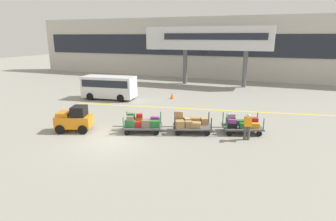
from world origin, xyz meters
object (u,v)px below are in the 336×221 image
(baggage_handler, at_px, (248,125))
(baggage_cart_tail, at_px, (241,124))
(safety_cone_near, at_px, (172,96))
(baggage_cart_lead, at_px, (142,123))
(baggage_cart_middle, at_px, (190,123))
(shuttle_van, at_px, (109,86))
(baggage_tug, at_px, (74,119))

(baggage_handler, bearing_deg, baggage_cart_tail, 110.89)
(baggage_cart_tail, height_order, safety_cone_near, baggage_cart_tail)
(baggage_cart_lead, distance_m, safety_cone_near, 9.51)
(baggage_cart_middle, height_order, shuttle_van, shuttle_van)
(shuttle_van, bearing_deg, safety_cone_near, 21.57)
(baggage_cart_lead, relative_size, safety_cone_near, 5.58)
(baggage_handler, bearing_deg, baggage_cart_middle, 177.16)
(baggage_tug, height_order, shuttle_van, shuttle_van)
(shuttle_van, bearing_deg, baggage_cart_tail, -22.52)
(baggage_cart_tail, distance_m, shuttle_van, 13.62)
(baggage_tug, height_order, baggage_cart_lead, baggage_tug)
(baggage_cart_lead, distance_m, baggage_cart_middle, 2.90)
(baggage_tug, xyz_separation_m, shuttle_van, (-3.03, 8.61, 0.48))
(baggage_cart_lead, bearing_deg, baggage_cart_middle, 20.84)
(baggage_cart_tail, distance_m, baggage_handler, 1.31)
(baggage_tug, distance_m, safety_cone_near, 11.01)
(safety_cone_near, bearing_deg, baggage_tug, -102.44)
(baggage_cart_middle, relative_size, baggage_handler, 1.96)
(baggage_tug, bearing_deg, baggage_cart_lead, 19.31)
(baggage_cart_lead, bearing_deg, safety_cone_near, 99.13)
(baggage_tug, bearing_deg, baggage_cart_tail, 19.64)
(baggage_cart_middle, bearing_deg, baggage_cart_tail, 18.94)
(baggage_tug, height_order, baggage_handler, baggage_tug)
(baggage_cart_middle, xyz_separation_m, safety_cone_near, (-4.22, 8.35, -0.27))
(shuttle_van, bearing_deg, baggage_cart_lead, -46.40)
(baggage_cart_lead, xyz_separation_m, safety_cone_near, (-1.51, 9.38, -0.27))
(baggage_tug, xyz_separation_m, baggage_cart_middle, (6.59, 2.39, -0.21))
(baggage_cart_middle, bearing_deg, baggage_tug, -160.05)
(baggage_cart_middle, distance_m, baggage_handler, 3.41)
(baggage_cart_tail, height_order, shuttle_van, shuttle_van)
(baggage_tug, relative_size, baggage_cart_lead, 0.76)
(baggage_handler, distance_m, safety_cone_near, 11.44)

